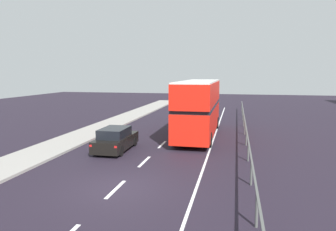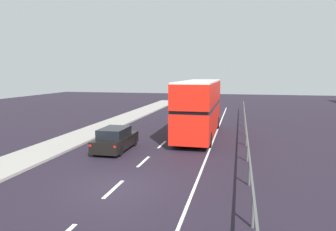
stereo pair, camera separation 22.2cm
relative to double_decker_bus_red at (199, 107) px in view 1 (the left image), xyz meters
name	(u,v)px [view 1 (the left image)]	position (x,y,z in m)	size (l,w,h in m)	color
ground_plane	(119,188)	(-2.06, -11.48, -2.31)	(76.00, 120.00, 0.10)	black
lane_paint_markings	(192,144)	(-0.09, -2.86, -2.26)	(3.42, 46.00, 0.01)	silver
bridge_side_railing	(246,132)	(3.49, -2.48, -1.36)	(0.10, 42.00, 1.10)	#4D4F4C
double_decker_bus_red	(199,107)	(0.00, 0.00, 0.00)	(2.60, 10.20, 4.23)	red
hatchback_car_near	(116,140)	(-4.52, -5.59, -1.57)	(1.78, 4.06, 1.45)	black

